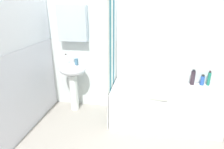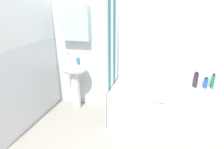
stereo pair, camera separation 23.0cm
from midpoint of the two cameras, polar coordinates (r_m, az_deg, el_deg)
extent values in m
cube|color=white|center=(3.20, 11.08, 9.38)|extent=(3.60, 0.05, 2.40)
cube|color=silver|center=(3.33, 10.36, -0.91)|extent=(3.60, 0.02, 1.20)
cube|color=silver|center=(3.33, -8.57, 14.51)|extent=(0.48, 0.12, 0.56)
cube|color=white|center=(2.89, -23.65, 6.96)|extent=(0.05, 1.81, 2.40)
cube|color=silver|center=(3.04, -21.62, -4.10)|extent=(0.02, 1.81, 1.20)
cylinder|color=white|center=(3.49, -8.56, -4.87)|extent=(0.14, 0.14, 0.64)
ellipsoid|color=white|center=(3.34, -8.92, 1.67)|extent=(0.44, 0.34, 0.20)
cylinder|color=silver|center=(3.39, -8.37, 4.19)|extent=(0.03, 0.03, 0.05)
cylinder|color=silver|center=(3.33, -8.75, 4.87)|extent=(0.02, 0.10, 0.02)
sphere|color=silver|center=(3.37, -8.44, 5.58)|extent=(0.03, 0.03, 0.03)
cylinder|color=white|center=(3.40, -10.55, 4.77)|extent=(0.05, 0.05, 0.12)
sphere|color=#2D2423|center=(3.38, -10.63, 5.98)|extent=(0.02, 0.02, 0.02)
cylinder|color=teal|center=(3.24, -7.78, 3.95)|extent=(0.06, 0.06, 0.10)
cube|color=white|center=(3.13, 16.70, -9.42)|extent=(1.57, 0.70, 0.56)
cube|color=white|center=(2.64, 0.89, 3.09)|extent=(0.01, 0.14, 2.00)
cube|color=teal|center=(2.78, 1.57, 3.90)|extent=(0.01, 0.14, 2.00)
cube|color=white|center=(2.91, 2.19, 4.64)|extent=(0.01, 0.14, 2.00)
cube|color=#2E6A82|center=(3.04, 2.76, 5.31)|extent=(0.01, 0.14, 2.00)
cube|color=white|center=(3.17, 3.28, 5.92)|extent=(0.01, 0.14, 2.00)
cylinder|color=#1C7259|center=(3.35, 28.99, -1.91)|extent=(0.05, 0.05, 0.21)
cylinder|color=#281F24|center=(3.32, 29.32, -0.02)|extent=(0.03, 0.03, 0.02)
cylinder|color=#2751A6|center=(3.33, 27.36, -2.35)|extent=(0.06, 0.06, 0.15)
cylinder|color=black|center=(3.30, 27.59, -0.97)|extent=(0.04, 0.04, 0.02)
cylinder|color=#2F242C|center=(3.29, 24.97, -1.58)|extent=(0.07, 0.07, 0.22)
cylinder|color=black|center=(3.25, 25.28, 0.42)|extent=(0.05, 0.05, 0.02)
cube|color=silver|center=(2.75, 14.49, -5.87)|extent=(0.34, 0.24, 0.08)
camera|label=1|loc=(0.12, -87.79, 0.80)|focal=31.48mm
camera|label=2|loc=(0.12, 92.21, -0.80)|focal=31.48mm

